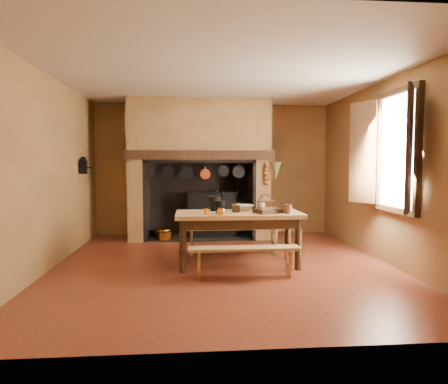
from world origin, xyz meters
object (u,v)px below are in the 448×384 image
(iron_range, at_px, (212,213))
(coffee_grinder, at_px, (236,208))
(mixing_bowl, at_px, (243,207))
(wicker_basket, at_px, (266,205))
(bench_front, at_px, (244,255))
(work_table, at_px, (239,221))

(iron_range, xyz_separation_m, coffee_grinder, (0.23, -2.49, 0.38))
(mixing_bowl, bearing_deg, wicker_basket, -1.34)
(bench_front, distance_m, mixing_bowl, 1.06)
(mixing_bowl, relative_size, wicker_basket, 1.15)
(bench_front, relative_size, coffee_grinder, 9.04)
(bench_front, bearing_deg, mixing_bowl, 84.00)
(bench_front, height_order, coffee_grinder, coffee_grinder)
(mixing_bowl, bearing_deg, work_table, -110.03)
(iron_range, bearing_deg, work_table, -83.83)
(wicker_basket, bearing_deg, iron_range, 117.40)
(iron_range, bearing_deg, bench_front, -85.10)
(bench_front, xyz_separation_m, coffee_grinder, (-0.04, 0.65, 0.55))
(iron_range, distance_m, wicker_basket, 2.38)
(work_table, bearing_deg, wicker_basket, 29.37)
(mixing_bowl, height_order, wicker_basket, wicker_basket)
(work_table, bearing_deg, mixing_bowl, 69.97)
(mixing_bowl, bearing_deg, iron_range, 99.33)
(iron_range, xyz_separation_m, work_table, (0.27, -2.49, 0.19))
(mixing_bowl, bearing_deg, coffee_grinder, -117.40)
(work_table, distance_m, mixing_bowl, 0.33)
(bench_front, height_order, mixing_bowl, mixing_bowl)
(work_table, relative_size, bench_front, 1.25)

